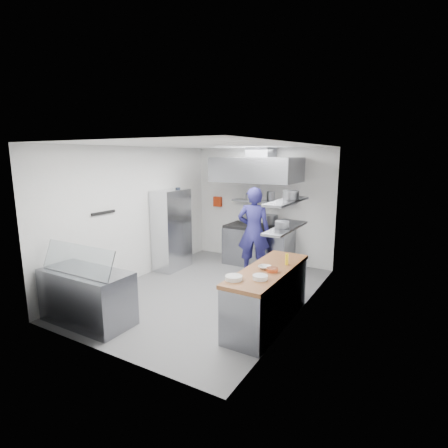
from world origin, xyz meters
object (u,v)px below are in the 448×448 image
Objects in this scene: gas_range at (258,246)px; wire_rack at (172,230)px; chef at (254,231)px; display_case at (87,297)px.

wire_rack reaches higher than gas_range.
display_case is at bearing 50.45° from chef.
chef is 1.06× the size of wire_rack.
chef reaches higher than wire_rack.
gas_range is at bearing -93.85° from chef.
display_case is at bearing -79.40° from wire_rack.
gas_range is 0.86× the size of wire_rack.
display_case is at bearing -105.02° from gas_range.
chef reaches higher than gas_range.
gas_range is 4.25m from display_case.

